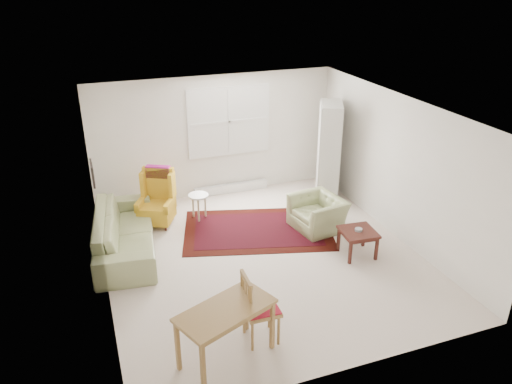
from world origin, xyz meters
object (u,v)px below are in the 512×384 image
object	(u,v)px
sofa	(124,225)
wingback_chair	(155,198)
stool	(199,207)
cabinet	(329,152)
coffee_table	(357,243)
armchair	(318,210)
desk	(226,334)
desk_chair	(261,307)

from	to	relation	value
sofa	wingback_chair	distance (m)	1.00
stool	cabinet	distance (m)	2.85
sofa	coffee_table	bearing A→B (deg)	-105.54
sofa	cabinet	distance (m)	4.30
armchair	wingback_chair	distance (m)	2.98
coffee_table	sofa	bearing A→B (deg)	157.69
armchair	stool	bearing A→B (deg)	-128.71
armchair	sofa	bearing A→B (deg)	-106.04
desk	cabinet	bearing A→B (deg)	48.75
wingback_chair	cabinet	bearing A→B (deg)	27.32
armchair	coffee_table	bearing A→B (deg)	1.32
armchair	desk	size ratio (longest dim) A/B	0.78
stool	desk_chair	xyz separation A→B (m)	(-0.08, -3.57, 0.24)
sofa	desk_chair	world-z (taller)	desk_chair
wingback_chair	coffee_table	distance (m)	3.71
coffee_table	cabinet	bearing A→B (deg)	75.14
stool	desk	bearing A→B (deg)	-99.07
armchair	stool	distance (m)	2.24
sofa	stool	size ratio (longest dim) A/B	4.69
desk	desk_chair	size ratio (longest dim) A/B	1.19
cabinet	desk_chair	size ratio (longest dim) A/B	2.03
sofa	armchair	world-z (taller)	sofa
sofa	armchair	distance (m)	3.43
stool	desk	world-z (taller)	desk
cabinet	desk_chair	xyz separation A→B (m)	(-2.83, -3.63, -0.51)
wingback_chair	desk_chair	size ratio (longest dim) A/B	1.08
armchair	coffee_table	distance (m)	1.10
stool	armchair	bearing A→B (deg)	-29.43
stool	sofa	bearing A→B (deg)	-154.32
wingback_chair	coffee_table	bearing A→B (deg)	-9.85
stool	coffee_table	bearing A→B (deg)	-45.31
desk_chair	sofa	bearing A→B (deg)	27.07
armchair	desk_chair	bearing A→B (deg)	-48.73
wingback_chair	desk	world-z (taller)	wingback_chair
coffee_table	desk	world-z (taller)	desk
wingback_chair	stool	size ratio (longest dim) A/B	2.09
wingback_chair	coffee_table	xyz separation A→B (m)	(2.95, -2.23, -0.30)
sofa	cabinet	xyz separation A→B (m)	(4.20, 0.75, 0.52)
wingback_chair	desk	bearing A→B (deg)	-59.82
stool	desk	xyz separation A→B (m)	(-0.60, -3.76, 0.12)
desk	desk_chair	distance (m)	0.57
sofa	armchair	xyz separation A→B (m)	(3.41, -0.40, -0.12)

